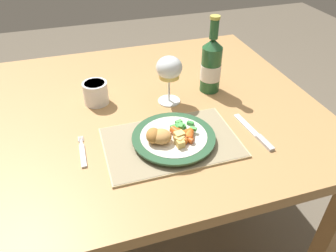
{
  "coord_description": "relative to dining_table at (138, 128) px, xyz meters",
  "views": [
    {
      "loc": [
        -0.17,
        -0.9,
        1.34
      ],
      "look_at": [
        0.05,
        -0.18,
        0.78
      ],
      "focal_mm": 35.0,
      "sensor_mm": 36.0,
      "label": 1
    }
  ],
  "objects": [
    {
      "name": "breaded_croquettes",
      "position": [
        0.01,
        -0.23,
        0.14
      ],
      "size": [
        0.09,
        0.08,
        0.04
      ],
      "color": "#A87033",
      "rests_on": "dinner_plate"
    },
    {
      "name": "placemat",
      "position": [
        0.05,
        -0.21,
        0.09
      ],
      "size": [
        0.38,
        0.25,
        0.01
      ],
      "color": "#CCB789",
      "rests_on": "dining_table"
    },
    {
      "name": "roast_potatoes",
      "position": [
        0.07,
        -0.25,
        0.13
      ],
      "size": [
        0.03,
        0.05,
        0.03
      ],
      "color": "#E5BC66",
      "rests_on": "dinner_plate"
    },
    {
      "name": "dining_table",
      "position": [
        0.0,
        0.0,
        0.0
      ],
      "size": [
        1.19,
        0.98,
        0.74
      ],
      "color": "#AD7F4C",
      "rests_on": "ground"
    },
    {
      "name": "glazed_carrots",
      "position": [
        0.08,
        -0.23,
        0.13
      ],
      "size": [
        0.07,
        0.07,
        0.02
      ],
      "color": "#CC5119",
      "rests_on": "dinner_plate"
    },
    {
      "name": "bottle",
      "position": [
        0.27,
        0.03,
        0.19
      ],
      "size": [
        0.07,
        0.07,
        0.26
      ],
      "color": "#23562D",
      "rests_on": "dining_table"
    },
    {
      "name": "wine_glass",
      "position": [
        0.11,
        0.0,
        0.21
      ],
      "size": [
        0.08,
        0.08,
        0.16
      ],
      "color": "silver",
      "rests_on": "dining_table"
    },
    {
      "name": "ground_plane",
      "position": [
        0.0,
        0.0,
        -0.65
      ],
      "size": [
        6.0,
        6.0,
        0.0
      ],
      "primitive_type": "plane",
      "color": "brown"
    },
    {
      "name": "green_beans_pile",
      "position": [
        0.09,
        -0.19,
        0.12
      ],
      "size": [
        0.08,
        0.07,
        0.02
      ],
      "color": "#4CA84C",
      "rests_on": "dinner_plate"
    },
    {
      "name": "fork",
      "position": [
        -0.19,
        -0.19,
        0.09
      ],
      "size": [
        0.02,
        0.13,
        0.01
      ],
      "color": "silver",
      "rests_on": "dining_table"
    },
    {
      "name": "table_knife",
      "position": [
        0.3,
        -0.25,
        0.09
      ],
      "size": [
        0.03,
        0.19,
        0.01
      ],
      "color": "silver",
      "rests_on": "dining_table"
    },
    {
      "name": "drinking_cup",
      "position": [
        -0.12,
        0.07,
        0.13
      ],
      "size": [
        0.08,
        0.08,
        0.07
      ],
      "color": "white",
      "rests_on": "dining_table"
    },
    {
      "name": "dinner_plate",
      "position": [
        0.06,
        -0.21,
        0.11
      ],
      "size": [
        0.24,
        0.24,
        0.02
      ],
      "color": "silver",
      "rests_on": "placemat"
    }
  ]
}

